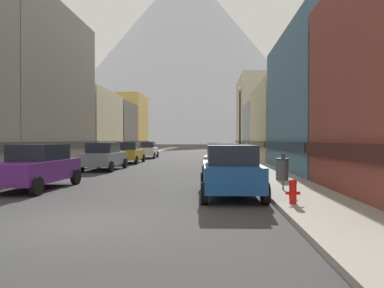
# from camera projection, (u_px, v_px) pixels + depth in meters

# --- Properties ---
(ground_plane) EXTENTS (400.00, 400.00, 0.00)m
(ground_plane) POSITION_uv_depth(u_px,v_px,m) (76.00, 224.00, 8.41)
(ground_plane) COLOR #353535
(sidewalk_left) EXTENTS (2.50, 100.00, 0.15)m
(sidewalk_left) POSITION_uv_depth(u_px,v_px,m) (133.00, 156.00, 43.69)
(sidewalk_left) COLOR gray
(sidewalk_left) RESTS_ON ground
(sidewalk_right) EXTENTS (2.50, 100.00, 0.15)m
(sidewalk_right) POSITION_uv_depth(u_px,v_px,m) (237.00, 156.00, 43.03)
(sidewalk_right) COLOR gray
(sidewalk_right) RESTS_ON ground
(storefront_left_1) EXTENTS (6.51, 12.93, 11.81)m
(storefront_left_1) POSITION_uv_depth(u_px,v_px,m) (26.00, 89.00, 26.88)
(storefront_left_1) COLOR #66605B
(storefront_left_1) RESTS_ON ground
(storefront_left_2) EXTENTS (8.90, 10.04, 7.17)m
(storefront_left_2) POSITION_uv_depth(u_px,v_px,m) (72.00, 126.00, 38.97)
(storefront_left_2) COLOR beige
(storefront_left_2) RESTS_ON ground
(storefront_left_3) EXTENTS (7.59, 8.54, 6.94)m
(storefront_left_3) POSITION_uv_depth(u_px,v_px,m) (105.00, 130.00, 48.78)
(storefront_left_3) COLOR #66605B
(storefront_left_3) RESTS_ON ground
(storefront_left_4) EXTENTS (8.68, 8.60, 9.03)m
(storefront_left_4) POSITION_uv_depth(u_px,v_px,m) (118.00, 125.00, 57.43)
(storefront_left_4) COLOR #D8B259
(storefront_left_4) RESTS_ON ground
(storefront_right_1) EXTENTS (9.45, 11.98, 8.50)m
(storefront_right_1) POSITION_uv_depth(u_px,v_px,m) (357.00, 105.00, 22.13)
(storefront_right_1) COLOR slate
(storefront_right_1) RESTS_ON ground
(storefront_right_2) EXTENTS (6.49, 12.17, 7.15)m
(storefront_right_2) POSITION_uv_depth(u_px,v_px,m) (289.00, 125.00, 34.87)
(storefront_right_2) COLOR beige
(storefront_right_2) RESTS_ON ground
(storefront_right_3) EXTENTS (7.04, 8.42, 6.54)m
(storefront_right_3) POSITION_uv_depth(u_px,v_px,m) (273.00, 131.00, 45.45)
(storefront_right_3) COLOR #99A5B2
(storefront_right_3) RESTS_ON ground
(storefront_right_4) EXTENTS (9.61, 13.39, 11.61)m
(storefront_right_4) POSITION_uv_depth(u_px,v_px,m) (269.00, 117.00, 56.56)
(storefront_right_4) COLOR beige
(storefront_right_4) RESTS_ON ground
(car_left_0) EXTENTS (2.23, 4.48, 1.78)m
(car_left_0) POSITION_uv_depth(u_px,v_px,m) (37.00, 166.00, 14.42)
(car_left_0) COLOR #591E72
(car_left_0) RESTS_ON ground
(car_left_1) EXTENTS (2.14, 4.44, 1.78)m
(car_left_1) POSITION_uv_depth(u_px,v_px,m) (104.00, 156.00, 23.50)
(car_left_1) COLOR slate
(car_left_1) RESTS_ON ground
(car_left_2) EXTENTS (2.11, 4.42, 1.78)m
(car_left_2) POSITION_uv_depth(u_px,v_px,m) (129.00, 152.00, 30.66)
(car_left_2) COLOR #B28419
(car_left_2) RESTS_ON ground
(car_left_3) EXTENTS (2.24, 4.48, 1.78)m
(car_left_3) POSITION_uv_depth(u_px,v_px,m) (147.00, 150.00, 39.42)
(car_left_3) COLOR silver
(car_left_3) RESTS_ON ground
(car_right_0) EXTENTS (2.18, 4.45, 1.78)m
(car_right_0) POSITION_uv_depth(u_px,v_px,m) (230.00, 170.00, 12.54)
(car_right_0) COLOR #19478C
(car_right_0) RESTS_ON ground
(car_right_1) EXTENTS (2.23, 4.47, 1.78)m
(car_right_1) POSITION_uv_depth(u_px,v_px,m) (223.00, 159.00, 19.73)
(car_right_1) COLOR #B28419
(car_right_1) RESTS_ON ground
(car_right_2) EXTENTS (2.18, 4.45, 1.78)m
(car_right_2) POSITION_uv_depth(u_px,v_px,m) (220.00, 155.00, 26.35)
(car_right_2) COLOR black
(car_right_2) RESTS_ON ground
(car_right_3) EXTENTS (2.09, 4.41, 1.78)m
(car_right_3) POSITION_uv_depth(u_px,v_px,m) (218.00, 151.00, 33.36)
(car_right_3) COLOR #B28419
(car_right_3) RESTS_ON ground
(fire_hydrant_near) EXTENTS (0.40, 0.22, 0.70)m
(fire_hydrant_near) POSITION_uv_depth(u_px,v_px,m) (293.00, 190.00, 10.26)
(fire_hydrant_near) COLOR red
(fire_hydrant_near) RESTS_ON sidewalk_right
(parking_meter_near) EXTENTS (0.14, 0.10, 1.33)m
(parking_meter_near) POSITION_uv_depth(u_px,v_px,m) (283.00, 166.00, 13.14)
(parking_meter_near) COLOR #595960
(parking_meter_near) RESTS_ON sidewalk_right
(trash_bin_right) EXTENTS (0.59, 0.59, 0.98)m
(trash_bin_right) POSITION_uv_depth(u_px,v_px,m) (282.00, 169.00, 16.40)
(trash_bin_right) COLOR #4C5156
(trash_bin_right) RESTS_ON sidewalk_right
(potted_plant_0) EXTENTS (0.76, 0.76, 1.04)m
(potted_plant_0) POSITION_uv_depth(u_px,v_px,m) (64.00, 157.00, 24.93)
(potted_plant_0) COLOR gray
(potted_plant_0) RESTS_ON sidewalk_left
(pedestrian_0) EXTENTS (0.36, 0.36, 1.58)m
(pedestrian_0) POSITION_uv_depth(u_px,v_px,m) (22.00, 162.00, 18.02)
(pedestrian_0) COLOR navy
(pedestrian_0) RESTS_ON sidewalk_left
(pedestrian_1) EXTENTS (0.36, 0.36, 1.57)m
(pedestrian_1) POSITION_uv_depth(u_px,v_px,m) (247.00, 152.00, 31.62)
(pedestrian_1) COLOR brown
(pedestrian_1) RESTS_ON sidewalk_right
(streetlamp_right) EXTENTS (0.36, 0.36, 5.86)m
(streetlamp_right) POSITION_uv_depth(u_px,v_px,m) (240.00, 114.00, 27.84)
(streetlamp_right) COLOR black
(streetlamp_right) RESTS_ON sidewalk_right
(mountain_backdrop) EXTENTS (210.29, 210.29, 131.94)m
(mountain_backdrop) POSITION_uv_depth(u_px,v_px,m) (186.00, 54.00, 268.13)
(mountain_backdrop) COLOR silver
(mountain_backdrop) RESTS_ON ground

